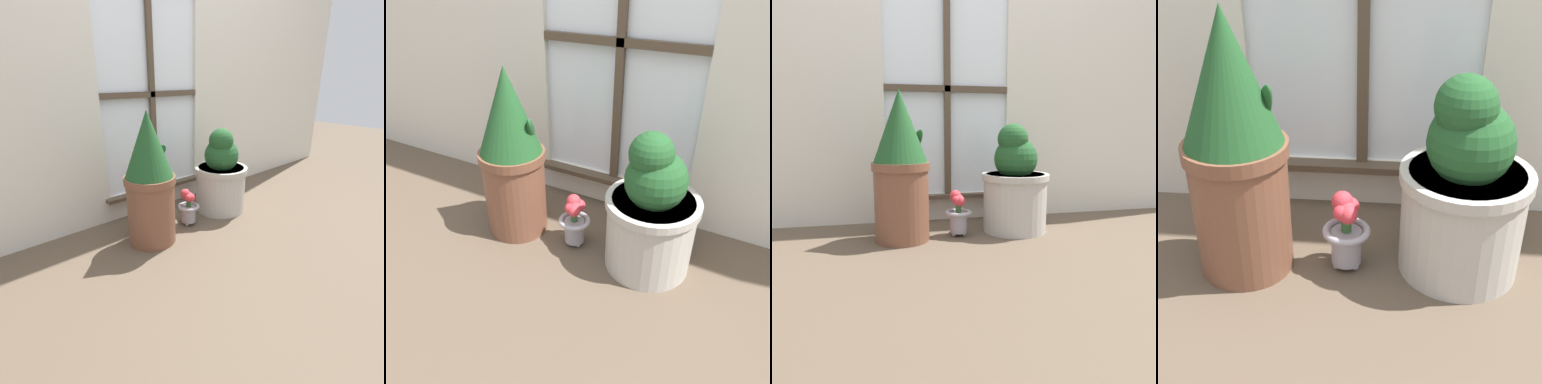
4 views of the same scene
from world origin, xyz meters
TOP-DOWN VIEW (x-y plane):
  - ground_plane at (0.00, 0.00)m, footprint 10.00×10.00m
  - potted_plant_left at (-0.31, 0.12)m, footprint 0.28×0.28m
  - potted_plant_right at (0.30, 0.17)m, footprint 0.36×0.36m
  - flower_vase at (-0.02, 0.14)m, footprint 0.14×0.14m

SIDE VIEW (x-z plane):
  - ground_plane at x=0.00m, z-range 0.00..0.00m
  - flower_vase at x=-0.02m, z-range 0.01..0.25m
  - potted_plant_right at x=0.30m, z-range -0.04..0.54m
  - potted_plant_left at x=-0.31m, z-range 0.00..0.74m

